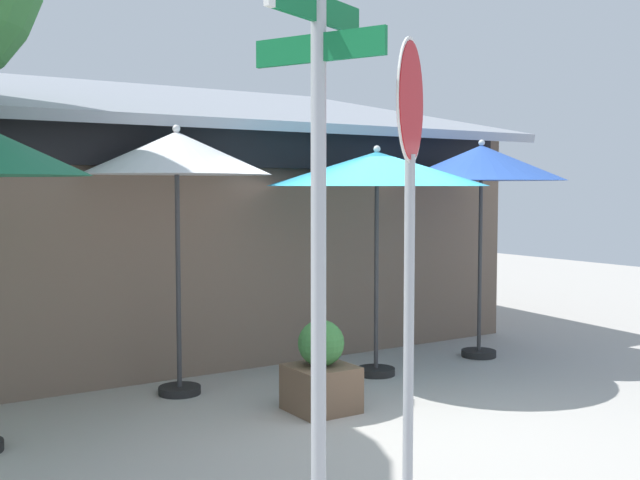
% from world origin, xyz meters
% --- Properties ---
extents(ground_plane, '(28.00, 28.00, 0.10)m').
position_xyz_m(ground_plane, '(0.00, 0.00, -0.05)').
color(ground_plane, '#ADA8A0').
extents(cafe_building, '(9.05, 6.07, 4.04)m').
position_xyz_m(cafe_building, '(-0.54, 5.12, 1.57)').
color(cafe_building, '#705B4C').
rests_on(cafe_building, ground).
extents(street_sign_post, '(0.87, 0.81, 3.27)m').
position_xyz_m(street_sign_post, '(-2.19, -1.90, 1.99)').
color(street_sign_post, '#A8AAB2').
rests_on(street_sign_post, ground).
extents(stop_sign, '(0.64, 0.52, 3.13)m').
position_xyz_m(stop_sign, '(-1.35, -1.72, 2.20)').
color(stop_sign, '#A8AAB2').
rests_on(stop_sign, ground).
extents(patio_umbrella_ivory_center, '(1.95, 1.95, 2.80)m').
position_xyz_m(patio_umbrella_ivory_center, '(-1.52, 1.81, 2.48)').
color(patio_umbrella_ivory_center, black).
rests_on(patio_umbrella_ivory_center, ground).
extents(patio_umbrella_teal_right, '(2.52, 2.52, 2.63)m').
position_xyz_m(patio_umbrella_teal_right, '(0.70, 1.35, 2.35)').
color(patio_umbrella_teal_right, black).
rests_on(patio_umbrella_teal_right, ground).
extents(patio_umbrella_royal_blue_far_right, '(2.11, 2.11, 2.76)m').
position_xyz_m(patio_umbrella_royal_blue_far_right, '(2.39, 1.41, 2.44)').
color(patio_umbrella_royal_blue_far_right, black).
rests_on(patio_umbrella_royal_blue_far_right, ground).
extents(sidewalk_planter, '(0.59, 0.59, 0.89)m').
position_xyz_m(sidewalk_planter, '(-0.61, 0.49, 0.38)').
color(sidewalk_planter, brown).
rests_on(sidewalk_planter, ground).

